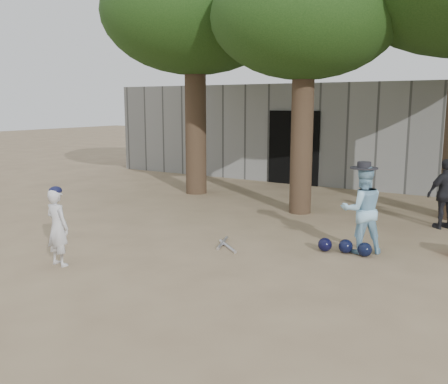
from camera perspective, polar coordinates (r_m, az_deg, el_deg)
The scene contains 7 objects.
ground at distance 8.12m, azimuth -7.42°, elevation -7.27°, with size 70.00×70.00×0.00m, color #937C5E.
boy_player at distance 7.87m, azimuth -18.48°, elevation -3.85°, with size 0.43×0.28×1.17m, color silver.
spectator_blue at distance 8.39m, azimuth 15.49°, elevation -1.96°, with size 0.69×0.54×1.42m, color #99CEEC.
spectator_dark at distance 10.56m, azimuth 24.04°, elevation -0.21°, with size 0.80×0.33×1.37m, color black.
back_building at distance 17.05m, azimuth 15.23°, elevation 6.68°, with size 16.00×5.24×3.00m.
helmet_row at distance 8.38m, azimuth 13.65°, elevation -6.10°, with size 0.87×0.32×0.23m.
bat_pile at distance 8.59m, azimuth 0.13°, elevation -6.02°, with size 0.63×0.71×0.06m.
Camera 1 is at (4.96, -5.96, 2.41)m, focal length 40.00 mm.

